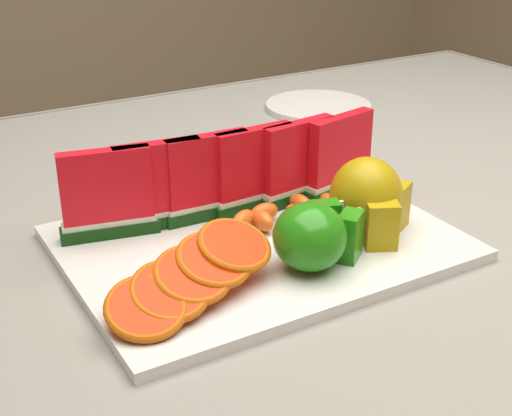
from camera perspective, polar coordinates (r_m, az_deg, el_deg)
table at (r=0.93m, az=2.59°, el=-5.11°), size 1.40×0.90×0.75m
tablecloth at (r=0.90m, az=2.67°, el=-1.66°), size 1.53×1.03×0.20m
platter at (r=0.76m, az=0.19°, el=-2.81°), size 0.40×0.30×0.01m
apple_cluster at (r=0.70m, az=4.71°, el=-2.21°), size 0.11×0.09×0.07m
pear_cluster at (r=0.77m, az=9.00°, el=0.70°), size 0.10×0.10×0.09m
side_plate at (r=1.24m, az=5.00°, el=8.10°), size 0.19×0.19×0.01m
fork at (r=0.96m, az=-10.36°, el=2.52°), size 0.05×0.19×0.00m
watermelon_row at (r=0.80m, az=-1.98°, el=2.63°), size 0.39×0.07×0.10m
orange_fan_front at (r=0.65m, az=-5.11°, el=-5.33°), size 0.19×0.12×0.05m
orange_fan_back at (r=0.87m, az=-2.72°, el=2.78°), size 0.37×0.10×0.05m
tangerine_segments at (r=0.77m, az=0.30°, el=-1.04°), size 0.21×0.06×0.02m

